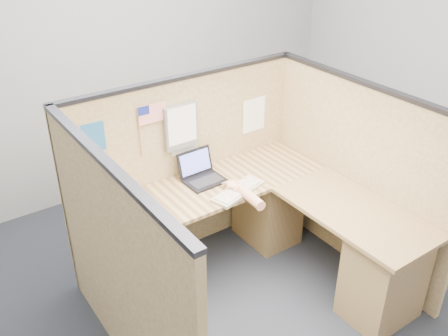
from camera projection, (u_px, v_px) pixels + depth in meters
floor at (261, 309)px, 3.70m from camera, size 5.00×5.00×0.00m
wall_back at (115, 53)px, 4.63m from camera, size 5.00×0.00×5.00m
cubicle_partitions at (228, 196)px, 3.63m from camera, size 2.06×1.83×1.53m
l_desk at (258, 239)px, 3.80m from camera, size 1.95×1.75×0.73m
laptop at (201, 173)px, 3.90m from camera, size 0.31×0.30×0.22m
keyboard at (238, 191)px, 3.74m from camera, size 0.50×0.28×0.03m
mouse at (232, 187)px, 3.77m from camera, size 0.12×0.08×0.05m
hand_forearm at (245, 193)px, 3.66m from camera, size 0.12×0.41×0.09m
blue_poster at (94, 138)px, 3.42m from camera, size 0.16×0.01×0.22m
american_flag at (149, 116)px, 3.59m from camera, size 0.23×0.01×0.39m
file_holder at (181, 126)px, 3.77m from camera, size 0.28×0.05×0.35m
paper_left at (184, 137)px, 3.86m from camera, size 0.23×0.02×0.29m
paper_right at (254, 115)px, 4.20m from camera, size 0.23×0.01×0.30m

